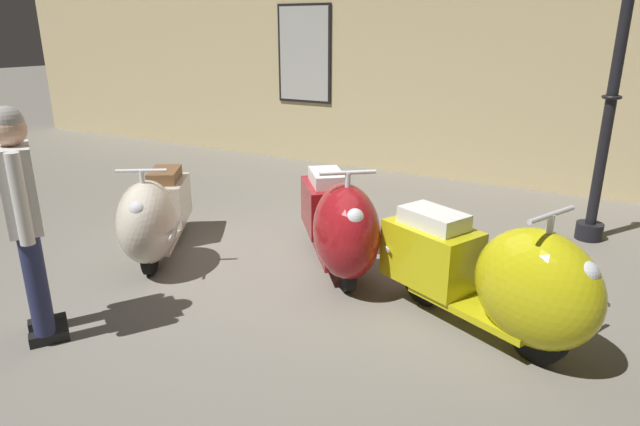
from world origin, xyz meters
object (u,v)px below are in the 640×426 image
object	(u,v)px
scooter_1	(339,224)
lamppost	(610,108)
scooter_0	(154,216)
visitor_0	(23,211)
scooter_2	(500,279)

from	to	relation	value
scooter_1	lamppost	world-z (taller)	lamppost
scooter_0	lamppost	world-z (taller)	lamppost
scooter_1	visitor_0	xyz separation A→B (m)	(-1.40, -2.05, 0.50)
scooter_1	lamppost	size ratio (longest dim) A/B	0.58
lamppost	scooter_2	bearing A→B (deg)	-99.83
scooter_2	lamppost	bearing A→B (deg)	104.42
scooter_2	scooter_0	bearing A→B (deg)	-153.24
scooter_1	scooter_2	distance (m)	1.59
scooter_2	lamppost	size ratio (longest dim) A/B	0.63
scooter_1	scooter_2	bearing A→B (deg)	34.30
scooter_0	scooter_2	size ratio (longest dim) A/B	0.90
scooter_2	visitor_0	bearing A→B (deg)	-127.13
scooter_1	scooter_2	size ratio (longest dim) A/B	0.92
scooter_1	scooter_2	world-z (taller)	scooter_2
scooter_0	scooter_1	world-z (taller)	scooter_1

